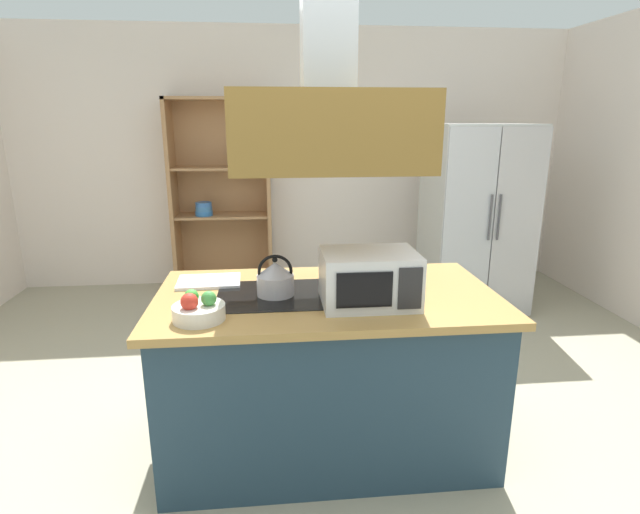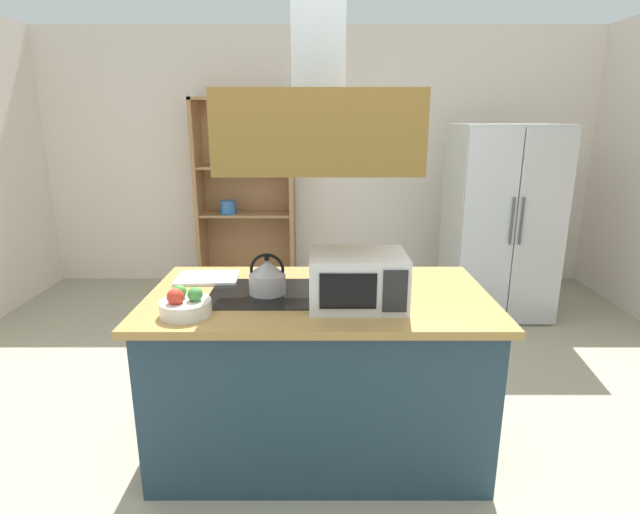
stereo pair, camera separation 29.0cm
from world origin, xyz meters
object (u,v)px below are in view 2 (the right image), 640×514
at_px(dish_cabinet, 248,205).
at_px(microwave, 359,279).
at_px(fruit_bowl, 186,305).
at_px(kettle, 268,277).
at_px(cutting_board, 209,278).
at_px(refrigerator, 501,222).

distance_m(dish_cabinet, microwave, 3.18).
distance_m(microwave, fruit_bowl, 0.82).
distance_m(dish_cabinet, kettle, 2.91).
bearing_deg(dish_cabinet, cutting_board, -86.60).
height_order(cutting_board, microwave, microwave).
distance_m(refrigerator, cutting_board, 2.90).
relative_size(refrigerator, fruit_bowl, 7.33).
relative_size(microwave, fruit_bowl, 1.94).
height_order(kettle, microwave, microwave).
distance_m(kettle, fruit_bowl, 0.46).
relative_size(refrigerator, dish_cabinet, 0.87).
distance_m(dish_cabinet, cutting_board, 2.64).
bearing_deg(refrigerator, fruit_bowl, -134.39).
distance_m(refrigerator, dish_cabinet, 2.58).
xyz_separation_m(dish_cabinet, microwave, (0.97, -3.03, 0.15)).
relative_size(refrigerator, cutting_board, 5.10).
bearing_deg(microwave, fruit_bowl, -170.84).
bearing_deg(microwave, kettle, 160.26).
bearing_deg(refrigerator, dish_cabinet, 160.93).
relative_size(dish_cabinet, kettle, 9.30).
bearing_deg(dish_cabinet, fruit_bowl, -86.93).
xyz_separation_m(dish_cabinet, kettle, (0.52, -2.87, 0.11)).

